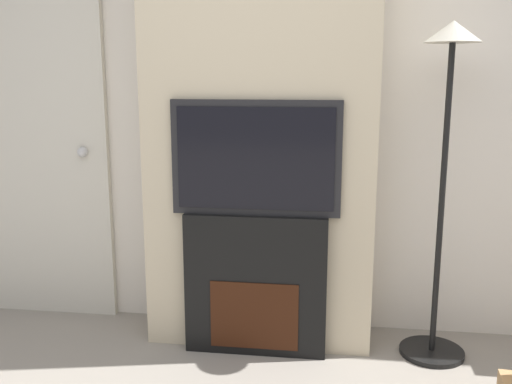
{
  "coord_description": "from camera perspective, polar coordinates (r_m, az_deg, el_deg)",
  "views": [
    {
      "loc": [
        0.38,
        -1.14,
        1.44
      ],
      "look_at": [
        0.0,
        1.64,
        0.86
      ],
      "focal_mm": 40.0,
      "sensor_mm": 36.0,
      "label": 1
    }
  ],
  "objects": [
    {
      "name": "chimney_breast",
      "position": [
        2.98,
        0.48,
        10.06
      ],
      "size": [
        1.19,
        0.36,
        2.7
      ],
      "color": "beige",
      "rests_on": "ground_plane"
    },
    {
      "name": "entry_door",
      "position": [
        3.59,
        -21.38,
        4.58
      ],
      "size": [
        0.91,
        0.09,
        2.08
      ],
      "color": "beige",
      "rests_on": "ground_plane"
    },
    {
      "name": "wall_back",
      "position": [
        3.19,
        0.98,
        10.17
      ],
      "size": [
        6.0,
        0.06,
        2.7
      ],
      "color": "silver",
      "rests_on": "ground_plane"
    },
    {
      "name": "floor_lamp",
      "position": [
        2.91,
        18.48,
        5.22
      ],
      "size": [
        0.33,
        0.33,
        1.68
      ],
      "color": "black",
      "rests_on": "ground_plane"
    },
    {
      "name": "television",
      "position": [
        2.82,
        -0.01,
        3.41
      ],
      "size": [
        0.84,
        0.07,
        0.57
      ],
      "color": "black",
      "rests_on": "fireplace"
    },
    {
      "name": "fireplace",
      "position": [
        2.99,
        -0.0,
        -9.19
      ],
      "size": [
        0.73,
        0.15,
        0.74
      ],
      "color": "black",
      "rests_on": "ground_plane"
    }
  ]
}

